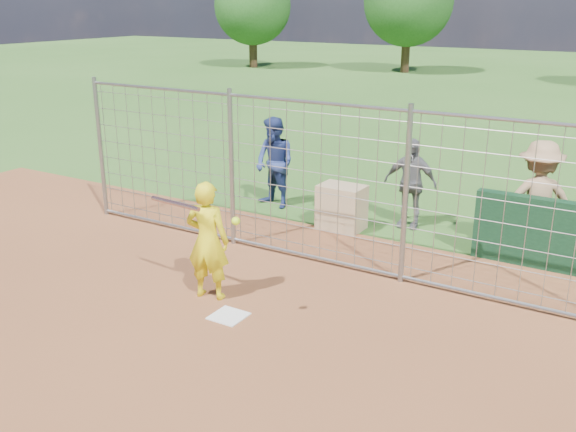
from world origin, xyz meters
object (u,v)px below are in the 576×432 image
Objects in this scene: bystander_a at (275,163)px; bystander_b at (410,183)px; equipment_bin at (342,207)px; batter at (208,241)px; bystander_c at (537,201)px.

bystander_b is at bearing 20.18° from bystander_a.
equipment_bin is (1.71, -0.48, -0.49)m from bystander_a.
batter reaches higher than bystander_b.
bystander_c is (4.93, -0.13, 0.06)m from bystander_a.
bystander_b is 1.29m from equipment_bin.
equipment_bin is (-3.21, -0.35, -0.55)m from bystander_c.
bystander_a reaches higher than equipment_bin.
batter is 0.88× the size of bystander_c.
bystander_c is at bearing -145.36° from batter.
bystander_c reaches higher than bystander_a.
batter is 2.08× the size of equipment_bin.
equipment_bin is (0.29, 3.47, -0.43)m from batter.
bystander_c is (3.50, 3.82, 0.12)m from batter.
bystander_b is 2.03× the size of equipment_bin.
equipment_bin is at bearing -107.61° from batter.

